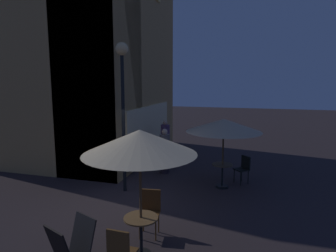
{
  "coord_description": "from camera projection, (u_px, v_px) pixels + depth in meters",
  "views": [
    {
      "loc": [
        -6.81,
        -3.26,
        3.35
      ],
      "look_at": [
        1.91,
        -0.74,
        1.93
      ],
      "focal_mm": 31.57,
      "sensor_mm": 36.0,
      "label": 1
    }
  ],
  "objects": [
    {
      "name": "cafe_chair_1",
      "position": [
        150.0,
        208.0,
        6.42
      ],
      "size": [
        0.49,
        0.49,
        0.98
      ],
      "rotation": [
        0.0,
        0.0,
        -3.01
      ],
      "color": "brown",
      "rests_on": "ground"
    },
    {
      "name": "menu_sandwich_board",
      "position": [
        72.0,
        249.0,
        5.01
      ],
      "size": [
        0.83,
        0.76,
        0.98
      ],
      "rotation": [
        0.0,
        0.0,
        -0.39
      ],
      "color": "black",
      "rests_on": "ground"
    },
    {
      "name": "cafe_table_1",
      "position": [
        141.0,
        229.0,
        5.61
      ],
      "size": [
        0.66,
        0.66,
        0.78
      ],
      "color": "black",
      "rests_on": "ground"
    },
    {
      "name": "street_lamp_near_corner",
      "position": [
        123.0,
        83.0,
        8.51
      ],
      "size": [
        0.38,
        0.38,
        4.41
      ],
      "color": "black",
      "rests_on": "ground"
    },
    {
      "name": "patron_standing_1",
      "position": [
        165.0,
        142.0,
        12.01
      ],
      "size": [
        0.37,
        0.37,
        1.74
      ],
      "rotation": [
        0.0,
        0.0,
        0.68
      ],
      "color": "black",
      "rests_on": "ground"
    },
    {
      "name": "cafe_chair_0",
      "position": [
        243.0,
        167.0,
        9.63
      ],
      "size": [
        0.55,
        0.55,
        0.9
      ],
      "rotation": [
        0.0,
        0.0,
        2.33
      ],
      "color": "black",
      "rests_on": "ground"
    },
    {
      "name": "cafe_table_0",
      "position": [
        222.0,
        172.0,
        9.24
      ],
      "size": [
        0.64,
        0.64,
        0.76
      ],
      "color": "black",
      "rests_on": "ground"
    },
    {
      "name": "patio_umbrella_0",
      "position": [
        224.0,
        126.0,
        9.02
      ],
      "size": [
        2.32,
        2.32,
        2.18
      ],
      "color": "black",
      "rests_on": "ground"
    },
    {
      "name": "ground_plane",
      "position": [
        122.0,
        207.0,
        7.87
      ],
      "size": [
        60.0,
        60.0,
        0.0
      ],
      "primitive_type": "plane",
      "color": "#2D2426"
    },
    {
      "name": "cafe_building",
      "position": [
        91.0,
        48.0,
        11.71
      ],
      "size": [
        6.85,
        6.48,
        9.24
      ],
      "color": "tan",
      "rests_on": "ground"
    },
    {
      "name": "cafe_chair_2",
      "position": [
        121.0,
        250.0,
        4.83
      ],
      "size": [
        0.41,
        0.41,
        0.98
      ],
      "rotation": [
        0.0,
        0.0,
        -0.04
      ],
      "color": "brown",
      "rests_on": "ground"
    },
    {
      "name": "patio_umbrella_1",
      "position": [
        140.0,
        143.0,
        5.35
      ],
      "size": [
        2.1,
        2.1,
        2.46
      ],
      "color": "black",
      "rests_on": "ground"
    },
    {
      "name": "patron_standing_0",
      "position": [
        165.0,
        151.0,
        10.65
      ],
      "size": [
        0.37,
        0.37,
        1.63
      ],
      "rotation": [
        0.0,
        0.0,
        3.35
      ],
      "color": "black",
      "rests_on": "ground"
    }
  ]
}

